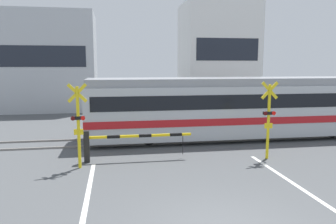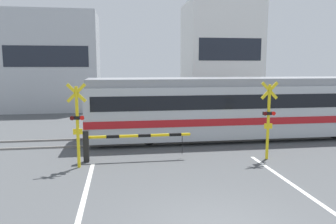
{
  "view_description": "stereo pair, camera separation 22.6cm",
  "coord_description": "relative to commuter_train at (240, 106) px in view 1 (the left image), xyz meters",
  "views": [
    {
      "loc": [
        -2.31,
        -6.22,
        3.6
      ],
      "look_at": [
        0.0,
        7.56,
        1.6
      ],
      "focal_mm": 35.0,
      "sensor_mm": 36.0,
      "label": 1
    },
    {
      "loc": [
        -2.09,
        -6.26,
        3.6
      ],
      "look_at": [
        0.0,
        7.56,
        1.6
      ],
      "focal_mm": 35.0,
      "sensor_mm": 36.0,
      "label": 2
    }
  ],
  "objects": [
    {
      "name": "rail_track_near",
      "position": [
        -3.85,
        -0.72,
        -1.57
      ],
      "size": [
        50.0,
        0.1,
        0.08
      ],
      "color": "gray",
      "rests_on": "ground_plane"
    },
    {
      "name": "rail_track_far",
      "position": [
        -3.85,
        0.72,
        -1.57
      ],
      "size": [
        50.0,
        0.1,
        0.08
      ],
      "color": "gray",
      "rests_on": "ground_plane"
    },
    {
      "name": "road_stripe_right",
      "position": [
        -0.77,
        -8.18,
        -1.6
      ],
      "size": [
        0.14,
        9.68,
        0.01
      ],
      "color": "white",
      "rests_on": "ground_plane"
    },
    {
      "name": "commuter_train",
      "position": [
        0.0,
        0.0,
        0.0
      ],
      "size": [
        14.93,
        2.78,
        2.99
      ],
      "color": "#B7BCC1",
      "rests_on": "ground_plane"
    },
    {
      "name": "crossing_barrier_near",
      "position": [
        -6.15,
        -3.04,
        -0.84
      ],
      "size": [
        4.07,
        0.2,
        1.2
      ],
      "color": "black",
      "rests_on": "ground_plane"
    },
    {
      "name": "crossing_barrier_far",
      "position": [
        -1.55,
        3.25,
        -0.84
      ],
      "size": [
        4.07,
        0.2,
        1.2
      ],
      "color": "black",
      "rests_on": "ground_plane"
    },
    {
      "name": "crossing_signal_left",
      "position": [
        -7.39,
        -3.68,
        0.04
      ],
      "size": [
        0.68,
        0.15,
        3.0
      ],
      "color": "yellow",
      "rests_on": "ground_plane"
    },
    {
      "name": "crossing_signal_right",
      "position": [
        -0.32,
        -3.68,
        0.04
      ],
      "size": [
        0.68,
        0.15,
        3.0
      ],
      "color": "yellow",
      "rests_on": "ground_plane"
    },
    {
      "name": "pedestrian",
      "position": [
        -4.01,
        6.79,
        -0.65
      ],
      "size": [
        0.38,
        0.22,
        1.66
      ],
      "color": "brown",
      "rests_on": "ground_plane"
    },
    {
      "name": "building_left_of_street",
      "position": [
        -11.12,
        12.59,
        2.25
      ],
      "size": [
        7.17,
        5.11,
        7.72
      ],
      "color": "#B2B7BC",
      "rests_on": "ground_plane"
    },
    {
      "name": "building_right_of_street",
      "position": [
        2.89,
        12.59,
        2.8
      ],
      "size": [
        6.11,
        5.11,
        8.82
      ],
      "color": "white",
      "rests_on": "ground_plane"
    }
  ]
}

